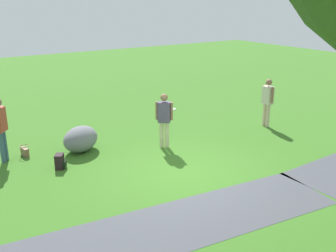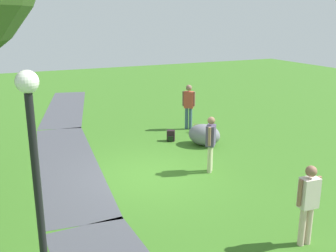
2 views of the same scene
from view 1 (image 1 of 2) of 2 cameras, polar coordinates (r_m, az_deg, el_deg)
ground_plane at (r=10.08m, az=2.68°, el=-6.91°), size 48.00×48.00×0.00m
footpath_segment_mid at (r=7.80m, az=-1.47°, el=-15.11°), size 8.14×2.58×0.01m
lawn_boulder at (r=11.59m, az=-12.79°, el=-1.89°), size 1.44×1.34×0.75m
woman_with_handbag at (r=11.32m, az=-23.55°, el=0.16°), size 0.41×0.44×1.80m
man_near_boulder at (r=11.40m, az=-0.57°, el=1.36°), size 0.43×0.42×1.66m
passerby_on_path at (r=13.79m, az=14.49°, el=3.84°), size 0.26×0.52×1.68m
handbag_on_grass at (r=11.77m, az=-20.42°, el=-3.53°), size 0.32×0.34×0.31m
backpack_by_boulder at (r=10.62m, az=-15.67°, el=-5.10°), size 0.35×0.34×0.40m
frisbee_on_grass at (r=15.70m, az=0.78°, el=2.54°), size 0.24×0.24×0.02m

